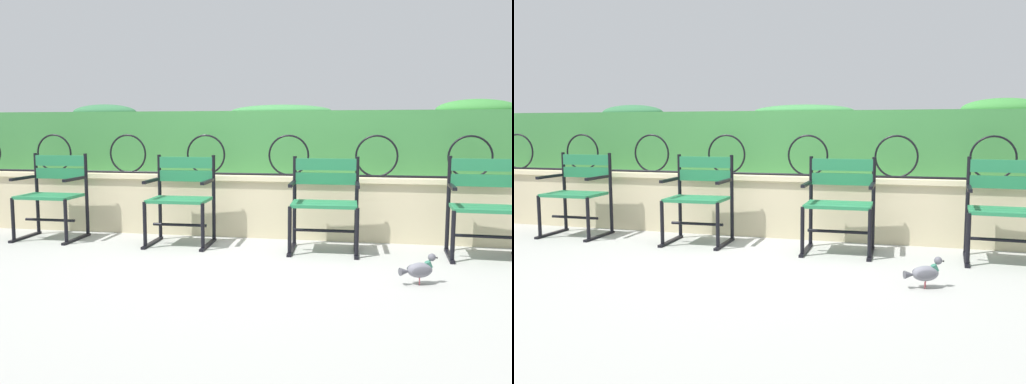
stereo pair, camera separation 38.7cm
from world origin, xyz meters
TOP-DOWN VIEW (x-y plane):
  - ground_plane at (0.00, 0.00)m, footprint 60.00×60.00m
  - stone_wall at (0.00, 0.87)m, footprint 8.16×0.41m
  - iron_arch_fence at (-0.20, 0.79)m, footprint 7.61×0.02m
  - hedge_row at (0.02, 1.30)m, footprint 8.00×0.52m
  - park_chair_leftmost at (-2.16, 0.32)m, footprint 0.61×0.53m
  - park_chair_centre_left at (-0.78, 0.30)m, footprint 0.61×0.54m
  - park_chair_centre_right at (0.61, 0.27)m, footprint 0.64×0.54m
  - park_chair_rightmost at (1.99, 0.27)m, footprint 0.64×0.54m
  - pigeon_near_chairs at (1.36, -0.71)m, footprint 0.28×0.17m

SIDE VIEW (x-z plane):
  - ground_plane at x=0.00m, z-range 0.00..0.00m
  - pigeon_near_chairs at x=1.36m, z-range 0.00..0.22m
  - stone_wall at x=0.00m, z-range 0.00..0.64m
  - park_chair_centre_left at x=-0.78m, z-range 0.03..0.89m
  - park_chair_leftmost at x=-2.16m, z-range 0.03..0.90m
  - park_chair_centre_right at x=0.61m, z-range 0.04..0.90m
  - park_chair_rightmost at x=1.99m, z-range 0.03..0.91m
  - iron_arch_fence at x=-0.20m, z-range 0.61..1.03m
  - hedge_row at x=0.02m, z-range 0.61..1.39m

